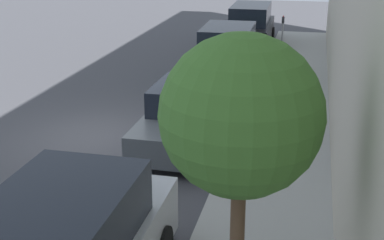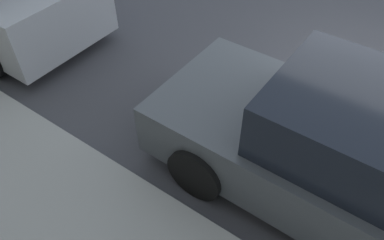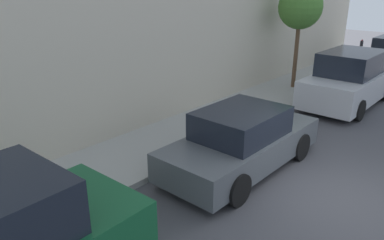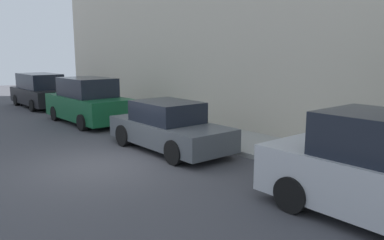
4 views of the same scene
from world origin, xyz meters
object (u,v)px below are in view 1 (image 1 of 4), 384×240
object	(u,v)px
parked_sedan_third	(187,115)
parked_minivan_fifth	(250,26)
parking_meter_far	(283,28)
street_tree	(241,118)
parked_suv_fourth	(227,56)

from	to	relation	value
parked_sedan_third	parked_minivan_fifth	xyz separation A→B (m)	(0.08, 12.49, 0.20)
parked_minivan_fifth	parking_meter_far	distance (m)	1.85
parking_meter_far	street_tree	size ratio (longest dim) A/B	0.35
parking_meter_far	parked_minivan_fifth	bearing A→B (deg)	147.59
parked_suv_fourth	parking_meter_far	world-z (taller)	parked_suv_fourth
parked_minivan_fifth	parking_meter_far	size ratio (longest dim) A/B	3.42
parked_sedan_third	parked_minivan_fifth	world-z (taller)	parked_minivan_fifth
street_tree	parked_suv_fourth	bearing A→B (deg)	99.72
street_tree	parked_sedan_third	bearing A→B (deg)	107.76
parked_suv_fourth	street_tree	distance (m)	13.76
parked_minivan_fifth	street_tree	world-z (taller)	street_tree
parked_sedan_third	parking_meter_far	distance (m)	11.62
street_tree	parking_meter_far	bearing A→B (deg)	92.14
parked_sedan_third	parked_suv_fourth	xyz separation A→B (m)	(0.05, 6.06, 0.21)
parked_suv_fourth	parking_meter_far	distance (m)	5.67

